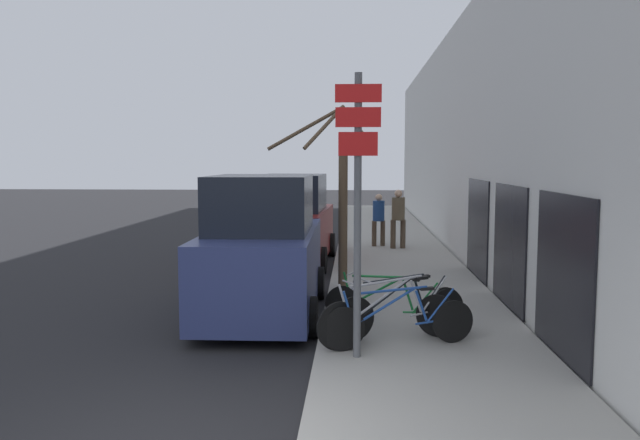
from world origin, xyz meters
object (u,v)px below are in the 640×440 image
(bicycle_1, at_px, (395,314))
(bicycle_3, at_px, (389,307))
(bicycle_0, at_px, (399,321))
(street_tree, at_px, (340,212))
(parked_car_1, at_px, (293,224))
(signpost, at_px, (358,199))
(pedestrian_far, at_px, (398,215))
(pedestrian_near, at_px, (379,216))
(bicycle_2, at_px, (401,309))
(parked_car_0, at_px, (263,253))

(bicycle_1, height_order, bicycle_3, bicycle_1)
(bicycle_0, relative_size, street_tree, 0.60)
(bicycle_3, relative_size, parked_car_1, 0.43)
(bicycle_3, bearing_deg, signpost, -179.06)
(bicycle_1, bearing_deg, pedestrian_far, -34.84)
(bicycle_0, height_order, bicycle_1, bicycle_1)
(pedestrian_near, distance_m, street_tree, 7.90)
(pedestrian_near, height_order, street_tree, street_tree)
(bicycle_2, bearing_deg, bicycle_0, 146.29)
(bicycle_1, xyz_separation_m, bicycle_2, (0.11, 0.35, -0.02))
(parked_car_0, height_order, pedestrian_near, parked_car_0)
(bicycle_1, bearing_deg, pedestrian_near, -31.46)
(parked_car_0, distance_m, pedestrian_far, 8.05)
(bicycle_1, relative_size, bicycle_2, 1.10)
(bicycle_0, relative_size, bicycle_2, 1.08)
(signpost, xyz_separation_m, bicycle_2, (0.65, 1.09, -1.71))
(bicycle_0, height_order, pedestrian_near, pedestrian_near)
(parked_car_1, bearing_deg, signpost, -76.39)
(signpost, bearing_deg, pedestrian_far, 83.19)
(bicycle_3, relative_size, parked_car_0, 0.45)
(parked_car_1, bearing_deg, bicycle_0, -71.60)
(bicycle_2, bearing_deg, pedestrian_far, -31.55)
(bicycle_0, xyz_separation_m, pedestrian_far, (0.63, 9.72, 0.63))
(parked_car_0, xyz_separation_m, pedestrian_far, (2.86, 7.52, 0.03))
(pedestrian_near, bearing_deg, street_tree, 67.11)
(bicycle_1, relative_size, pedestrian_far, 1.26)
(bicycle_2, relative_size, parked_car_0, 0.45)
(signpost, height_order, pedestrian_far, signpost)
(signpost, relative_size, bicycle_3, 1.87)
(bicycle_1, distance_m, bicycle_2, 0.37)
(pedestrian_far, bearing_deg, bicycle_0, -104.29)
(parked_car_1, relative_size, street_tree, 1.30)
(parked_car_1, distance_m, pedestrian_near, 3.40)
(bicycle_0, bearing_deg, signpost, 111.96)
(bicycle_1, height_order, street_tree, street_tree)
(bicycle_0, xyz_separation_m, bicycle_3, (-0.10, 0.80, 0.01))
(bicycle_2, distance_m, pedestrian_far, 9.15)
(parked_car_1, bearing_deg, bicycle_1, -71.41)
(pedestrian_far, distance_m, street_tree, 7.53)
(pedestrian_far, bearing_deg, signpost, -107.38)
(pedestrian_far, bearing_deg, pedestrian_near, 129.77)
(bicycle_3, height_order, parked_car_0, parked_car_0)
(bicycle_3, relative_size, street_tree, 0.56)
(bicycle_2, bearing_deg, pedestrian_near, -28.08)
(pedestrian_far, relative_size, street_tree, 0.49)
(pedestrian_near, bearing_deg, bicycle_3, 73.04)
(bicycle_2, relative_size, street_tree, 0.56)
(bicycle_0, height_order, pedestrian_far, pedestrian_far)
(parked_car_1, xyz_separation_m, pedestrian_far, (2.88, 2.02, 0.08))
(bicycle_3, distance_m, pedestrian_far, 8.97)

